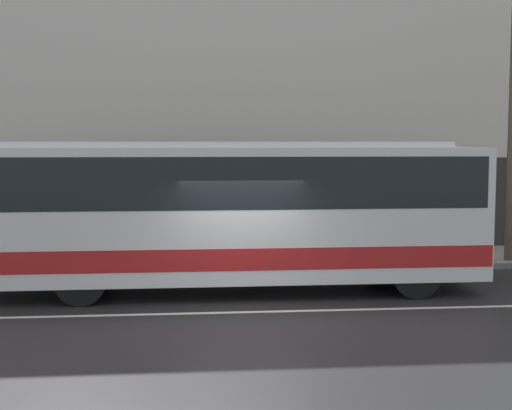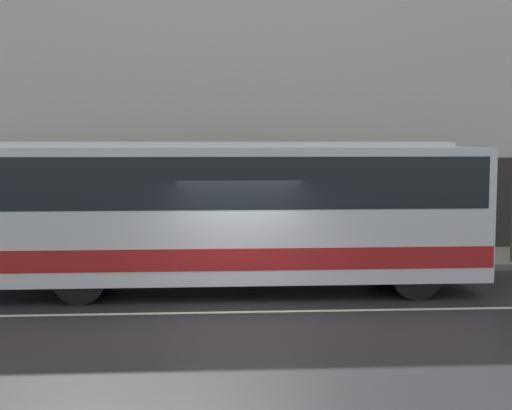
% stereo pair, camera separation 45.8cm
% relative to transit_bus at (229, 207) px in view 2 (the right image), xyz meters
% --- Properties ---
extents(ground_plane, '(60.00, 60.00, 0.00)m').
position_rel_transit_bus_xyz_m(ground_plane, '(0.16, -2.02, -1.84)').
color(ground_plane, '#262628').
extents(sidewalk, '(60.00, 3.01, 0.16)m').
position_rel_transit_bus_xyz_m(sidewalk, '(0.16, 3.49, -1.76)').
color(sidewalk, gray).
rests_on(sidewalk, ground_plane).
extents(building_facade, '(60.00, 0.35, 11.32)m').
position_rel_transit_bus_xyz_m(building_facade, '(0.16, 5.14, 3.62)').
color(building_facade, silver).
rests_on(building_facade, ground_plane).
extents(lane_stripe, '(54.00, 0.14, 0.01)m').
position_rel_transit_bus_xyz_m(lane_stripe, '(0.16, -2.02, -1.84)').
color(lane_stripe, beige).
rests_on(lane_stripe, ground_plane).
extents(transit_bus, '(10.91, 2.59, 3.27)m').
position_rel_transit_bus_xyz_m(transit_bus, '(0.00, 0.00, 0.00)').
color(transit_bus, white).
rests_on(transit_bus, ground_plane).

